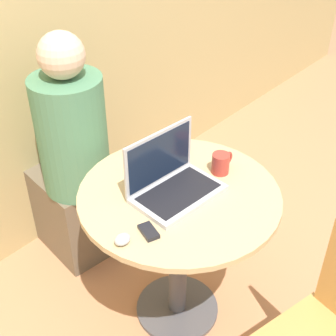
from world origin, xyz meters
TOP-DOWN VIEW (x-y plane):
  - ground_plane at (0.00, 0.00)m, footprint 12.00×12.00m
  - round_table at (0.00, 0.00)m, footprint 0.81×0.81m
  - laptop at (-0.02, 0.02)m, footprint 0.36×0.25m
  - cell_phone at (-0.25, -0.07)m, footprint 0.07×0.10m
  - computer_mouse at (-0.34, -0.04)m, footprint 0.06×0.05m
  - coffee_cup at (0.22, -0.04)m, footprint 0.12×0.07m
  - person_seated at (-0.02, 0.67)m, footprint 0.36×0.52m

SIDE VIEW (x-z plane):
  - ground_plane at x=0.00m, z-range 0.00..0.00m
  - person_seated at x=-0.02m, z-range -0.10..1.13m
  - round_table at x=0.00m, z-range 0.19..0.91m
  - cell_phone at x=-0.25m, z-range 0.72..0.73m
  - computer_mouse at x=-0.34m, z-range 0.72..0.75m
  - coffee_cup at x=0.22m, z-range 0.72..0.81m
  - laptop at x=-0.02m, z-range 0.65..0.89m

